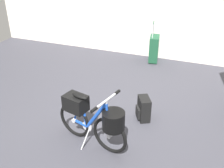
# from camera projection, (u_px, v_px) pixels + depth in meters

# --- Properties ---
(ground_plane) EXTENTS (7.57, 7.57, 0.00)m
(ground_plane) POSITION_uv_depth(u_px,v_px,m) (110.00, 125.00, 3.74)
(ground_plane) COLOR #38383F
(folding_bike_foreground) EXTENTS (1.00, 0.52, 0.73)m
(folding_bike_foreground) POSITION_uv_depth(u_px,v_px,m) (94.00, 118.00, 3.20)
(folding_bike_foreground) COLOR black
(folding_bike_foreground) RESTS_ON ground_plane
(rolling_suitcase) EXTENTS (0.24, 0.38, 0.83)m
(rolling_suitcase) POSITION_uv_depth(u_px,v_px,m) (154.00, 48.00, 5.56)
(rolling_suitcase) COLOR #19472D
(rolling_suitcase) RESTS_ON ground_plane
(backpack_on_floor) EXTENTS (0.25, 0.28, 0.34)m
(backpack_on_floor) POSITION_uv_depth(u_px,v_px,m) (144.00, 109.00, 3.79)
(backpack_on_floor) COLOR black
(backpack_on_floor) RESTS_ON ground_plane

